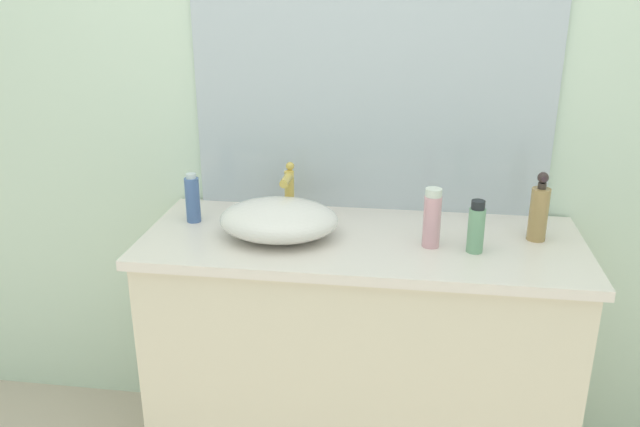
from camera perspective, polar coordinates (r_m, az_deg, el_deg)
The scene contains 9 objects.
bathroom_wall_rear at distance 2.23m, azimuth 2.04°, elevation 11.45°, with size 6.00×0.06×2.60m, color silver.
vanity_counter at distance 2.24m, azimuth 3.38°, elevation -12.36°, with size 1.36×0.55×0.87m.
wall_mirror_panel at distance 2.17m, azimuth 4.54°, elevation 13.18°, with size 1.19×0.01×1.01m, color #B2BCC6.
sink_basin at distance 2.03m, azimuth -3.60°, elevation -0.54°, with size 0.37×0.30×0.11m, color silver.
faucet at distance 2.16m, azimuth -2.75°, elevation 2.26°, with size 0.03×0.13×0.18m.
soap_dispenser at distance 2.09m, azimuth 18.49°, elevation 0.19°, with size 0.06×0.06×0.22m.
lotion_bottle at distance 1.97m, azimuth 9.72°, elevation -0.40°, with size 0.05×0.05×0.18m.
perfume_bottle at distance 2.18m, azimuth -11.01°, elevation 1.26°, with size 0.05×0.05×0.16m.
spray_can at distance 1.96m, azimuth 13.42°, elevation -1.20°, with size 0.05×0.05×0.16m.
Camera 1 is at (0.23, -1.46, 1.65)m, focal length 36.82 mm.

